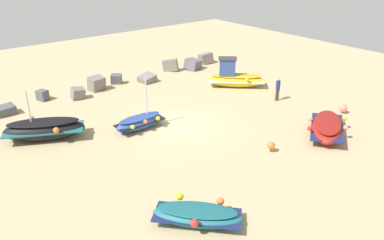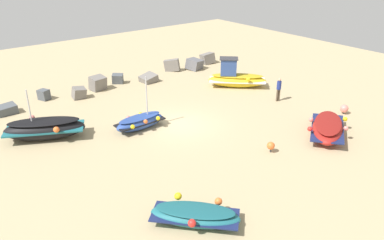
{
  "view_description": "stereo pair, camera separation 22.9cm",
  "coord_description": "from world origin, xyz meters",
  "px_view_note": "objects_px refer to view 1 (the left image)",
  "views": [
    {
      "loc": [
        -13.44,
        -18.26,
        10.54
      ],
      "look_at": [
        -0.14,
        -1.53,
        0.9
      ],
      "focal_mm": 36.49,
      "sensor_mm": 36.0,
      "label": 1
    },
    {
      "loc": [
        -13.26,
        -18.4,
        10.54
      ],
      "look_at": [
        -0.14,
        -1.53,
        0.9
      ],
      "focal_mm": 36.49,
      "sensor_mm": 36.0,
      "label": 2
    }
  ],
  "objects_px": {
    "person_walking": "(278,88)",
    "mooring_buoy_0": "(271,145)",
    "fishing_boat_2": "(140,122)",
    "fishing_boat_4": "(197,215)",
    "fishing_boat_1": "(44,129)",
    "mooring_buoy_1": "(343,108)",
    "fishing_boat_3": "(235,78)",
    "fishing_boat_0": "(327,127)"
  },
  "relations": [
    {
      "from": "fishing_boat_0",
      "to": "mooring_buoy_0",
      "type": "bearing_deg",
      "value": 137.41
    },
    {
      "from": "person_walking",
      "to": "mooring_buoy_0",
      "type": "bearing_deg",
      "value": 144.58
    },
    {
      "from": "person_walking",
      "to": "mooring_buoy_0",
      "type": "xyz_separation_m",
      "value": [
        -6.35,
        -4.95,
        -0.6
      ]
    },
    {
      "from": "fishing_boat_1",
      "to": "person_walking",
      "type": "xyz_separation_m",
      "value": [
        15.6,
        -4.39,
        0.35
      ]
    },
    {
      "from": "fishing_boat_3",
      "to": "fishing_boat_4",
      "type": "xyz_separation_m",
      "value": [
        -13.12,
        -11.32,
        -0.35
      ]
    },
    {
      "from": "fishing_boat_4",
      "to": "mooring_buoy_0",
      "type": "relative_size",
      "value": 5.88
    },
    {
      "from": "fishing_boat_2",
      "to": "fishing_boat_3",
      "type": "distance_m",
      "value": 10.43
    },
    {
      "from": "fishing_boat_0",
      "to": "fishing_boat_4",
      "type": "xyz_separation_m",
      "value": [
        -11.3,
        -1.49,
        -0.11
      ]
    },
    {
      "from": "fishing_boat_1",
      "to": "mooring_buoy_1",
      "type": "relative_size",
      "value": 7.39
    },
    {
      "from": "fishing_boat_1",
      "to": "mooring_buoy_1",
      "type": "xyz_separation_m",
      "value": [
        17.28,
        -8.75,
        -0.28
      ]
    },
    {
      "from": "fishing_boat_0",
      "to": "person_walking",
      "type": "height_order",
      "value": "person_walking"
    },
    {
      "from": "fishing_boat_4",
      "to": "mooring_buoy_0",
      "type": "distance_m",
      "value": 7.34
    },
    {
      "from": "fishing_boat_0",
      "to": "fishing_boat_3",
      "type": "height_order",
      "value": "fishing_boat_3"
    },
    {
      "from": "fishing_boat_3",
      "to": "mooring_buoy_0",
      "type": "height_order",
      "value": "fishing_boat_3"
    },
    {
      "from": "fishing_boat_3",
      "to": "fishing_boat_4",
      "type": "bearing_deg",
      "value": 83.39
    },
    {
      "from": "mooring_buoy_0",
      "to": "mooring_buoy_1",
      "type": "relative_size",
      "value": 0.96
    },
    {
      "from": "fishing_boat_2",
      "to": "fishing_boat_0",
      "type": "bearing_deg",
      "value": 136.42
    },
    {
      "from": "fishing_boat_2",
      "to": "fishing_boat_4",
      "type": "relative_size",
      "value": 0.89
    },
    {
      "from": "fishing_boat_1",
      "to": "mooring_buoy_1",
      "type": "bearing_deg",
      "value": 0.14
    },
    {
      "from": "fishing_boat_2",
      "to": "fishing_boat_3",
      "type": "height_order",
      "value": "fishing_boat_2"
    },
    {
      "from": "fishing_boat_1",
      "to": "mooring_buoy_0",
      "type": "distance_m",
      "value": 13.14
    },
    {
      "from": "person_walking",
      "to": "mooring_buoy_1",
      "type": "xyz_separation_m",
      "value": [
        1.68,
        -4.36,
        -0.63
      ]
    },
    {
      "from": "fishing_boat_2",
      "to": "mooring_buoy_0",
      "type": "height_order",
      "value": "fishing_boat_2"
    },
    {
      "from": "fishing_boat_1",
      "to": "mooring_buoy_0",
      "type": "bearing_deg",
      "value": -18.26
    },
    {
      "from": "mooring_buoy_0",
      "to": "mooring_buoy_1",
      "type": "xyz_separation_m",
      "value": [
        8.03,
        0.59,
        -0.02
      ]
    },
    {
      "from": "fishing_boat_4",
      "to": "mooring_buoy_1",
      "type": "xyz_separation_m",
      "value": [
        15.05,
        2.73,
        -0.0
      ]
    },
    {
      "from": "fishing_boat_1",
      "to": "fishing_boat_3",
      "type": "xyz_separation_m",
      "value": [
        15.36,
        -0.16,
        0.07
      ]
    },
    {
      "from": "fishing_boat_1",
      "to": "fishing_boat_3",
      "type": "distance_m",
      "value": 15.36
    },
    {
      "from": "fishing_boat_2",
      "to": "fishing_boat_4",
      "type": "distance_m",
      "value": 9.66
    },
    {
      "from": "mooring_buoy_1",
      "to": "fishing_boat_3",
      "type": "bearing_deg",
      "value": 102.66
    },
    {
      "from": "fishing_boat_4",
      "to": "person_walking",
      "type": "relative_size",
      "value": 2.13
    },
    {
      "from": "fishing_boat_0",
      "to": "person_walking",
      "type": "relative_size",
      "value": 2.61
    },
    {
      "from": "person_walking",
      "to": "fishing_boat_3",
      "type": "bearing_deg",
      "value": 20.02
    },
    {
      "from": "fishing_boat_3",
      "to": "person_walking",
      "type": "relative_size",
      "value": 2.55
    },
    {
      "from": "fishing_boat_2",
      "to": "person_walking",
      "type": "bearing_deg",
      "value": 167.6
    },
    {
      "from": "fishing_boat_4",
      "to": "mooring_buoy_1",
      "type": "distance_m",
      "value": 15.3
    },
    {
      "from": "fishing_boat_2",
      "to": "mooring_buoy_0",
      "type": "relative_size",
      "value": 5.25
    },
    {
      "from": "fishing_boat_1",
      "to": "mooring_buoy_0",
      "type": "xyz_separation_m",
      "value": [
        9.25,
        -9.33,
        -0.25
      ]
    },
    {
      "from": "fishing_boat_2",
      "to": "fishing_boat_1",
      "type": "bearing_deg",
      "value": -24.72
    },
    {
      "from": "mooring_buoy_0",
      "to": "mooring_buoy_1",
      "type": "height_order",
      "value": "mooring_buoy_1"
    },
    {
      "from": "fishing_boat_0",
      "to": "person_walking",
      "type": "bearing_deg",
      "value": 35.86
    },
    {
      "from": "fishing_boat_4",
      "to": "person_walking",
      "type": "height_order",
      "value": "person_walking"
    }
  ]
}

